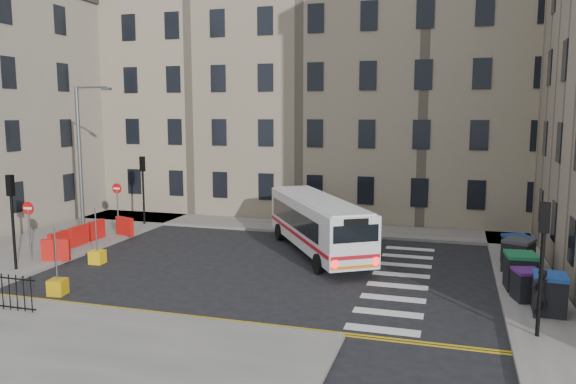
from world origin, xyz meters
The scene contains 22 objects.
ground centered at (0.00, 0.00, 0.00)m, with size 120.00×120.00×0.00m, color black.
pavement_north centered at (-6.00, 8.60, 0.07)m, with size 36.00×3.20×0.15m, color slate.
pavement_east centered at (9.00, 4.00, 0.07)m, with size 2.40×26.00×0.15m, color slate.
pavement_west centered at (-14.00, 1.00, 0.07)m, with size 6.00×22.00×0.15m, color slate.
pavement_sw centered at (-7.00, -10.00, 0.07)m, with size 20.00×6.00×0.15m, color slate.
terrace_north centered at (-7.00, 15.50, 8.62)m, with size 38.30×10.80×17.20m.
traffic_light_east centered at (8.60, -5.50, 2.87)m, with size 0.28×0.22×4.10m.
traffic_light_nw centered at (-12.00, 6.50, 2.87)m, with size 0.28×0.22×4.10m.
traffic_light_sw centered at (-12.00, -4.00, 2.87)m, with size 0.28×0.22×4.10m.
streetlamp centered at (-13.00, 2.00, 4.34)m, with size 0.50×0.22×8.14m.
no_entry_north centered at (-12.50, 4.50, 2.08)m, with size 0.60×0.08×3.00m.
no_entry_south centered at (-12.50, -2.50, 2.08)m, with size 0.60×0.08×3.00m.
roadworks_barriers centered at (-11.84, 0.50, 0.65)m, with size 1.66×6.26×1.00m.
bus centered at (-0.30, 3.02, 1.54)m, with size 7.06×9.48×2.67m.
wheelie_bin_a centered at (9.23, -3.26, 0.83)m, with size 1.12×1.27×1.34m.
wheelie_bin_b centered at (8.66, -2.06, 0.72)m, with size 1.13×1.22×1.13m.
wheelie_bin_c centered at (8.56, -0.73, 0.86)m, with size 1.21×1.36×1.40m.
wheelie_bin_d centered at (8.76, 1.90, 0.85)m, with size 1.51×1.59×1.38m.
wheelie_bin_e centered at (8.83, 2.89, 0.82)m, with size 1.43×1.51×1.33m.
pedestrian centered at (8.86, -3.83, 0.98)m, with size 0.60×0.40×1.65m, color black.
bollard_yellow centered at (-9.51, -1.73, 0.30)m, with size 0.60×0.60×0.60m, color #EDB30D.
bollard_chevron centered at (-8.24, -6.00, 0.30)m, with size 0.60×0.60×0.60m, color #C38E0B.
Camera 1 is at (6.01, -23.18, 6.85)m, focal length 35.00 mm.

